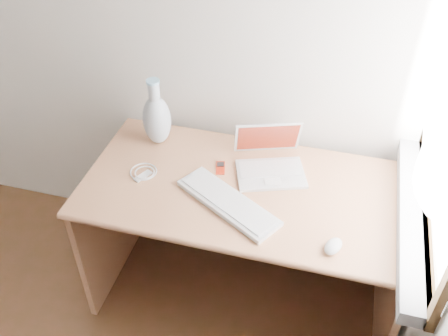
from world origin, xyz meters
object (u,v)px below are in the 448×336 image
(desk, at_px, (249,209))
(vase, at_px, (157,118))
(laptop, at_px, (273,162))
(external_keyboard, at_px, (228,202))

(desk, height_order, vase, vase)
(laptop, xyz_separation_m, external_keyboard, (-0.13, -0.26, -0.03))
(vase, bearing_deg, desk, -14.52)
(laptop, xyz_separation_m, vase, (-0.56, 0.06, 0.09))
(desk, height_order, laptop, laptop)
(laptop, height_order, vase, vase)
(desk, bearing_deg, vase, 165.48)
(desk, height_order, external_keyboard, external_keyboard)
(desk, bearing_deg, laptop, 35.09)
(laptop, distance_m, vase, 0.57)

